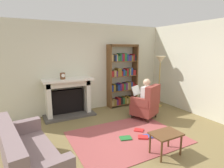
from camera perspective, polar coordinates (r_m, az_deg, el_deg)
name	(u,v)px	position (r m, az deg, el deg)	size (l,w,h in m)	color
ground	(135,143)	(4.03, 7.13, -18.05)	(14.00, 14.00, 0.00)	olive
back_wall	(89,68)	(5.81, -7.17, 5.13)	(5.60, 0.10, 2.70)	beige
side_wall_right	(181,67)	(6.27, 20.91, 4.93)	(0.10, 5.20, 2.70)	beige
area_rug	(127,137)	(4.24, 4.71, -16.29)	(2.40, 1.80, 0.01)	#9E4848
fireplace	(68,96)	(5.48, -13.70, -3.62)	(1.45, 0.64, 1.11)	#4C4742
mantel_clock	(63,76)	(5.23, -15.27, 2.45)	(0.14, 0.14, 0.18)	brown
bookshelf	(123,77)	(6.15, 3.32, 2.21)	(1.06, 0.32, 2.08)	brown
armchair_reading	(147,104)	(5.19, 10.83, -6.20)	(0.84, 0.83, 0.97)	#331E14
seated_reader	(143,97)	(5.18, 9.74, -3.91)	(0.51, 0.60, 1.14)	white
sofa_floral	(27,159)	(3.23, -25.10, -20.48)	(0.96, 1.79, 0.85)	slate
side_table	(166,136)	(3.62, 16.57, -15.51)	(0.56, 0.39, 0.43)	brown
scattered_books	(139,136)	(4.29, 8.56, -15.75)	(0.79, 0.61, 0.03)	#267233
floor_lamp	(160,64)	(6.21, 14.91, 6.09)	(0.32, 0.32, 1.70)	#B7933F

